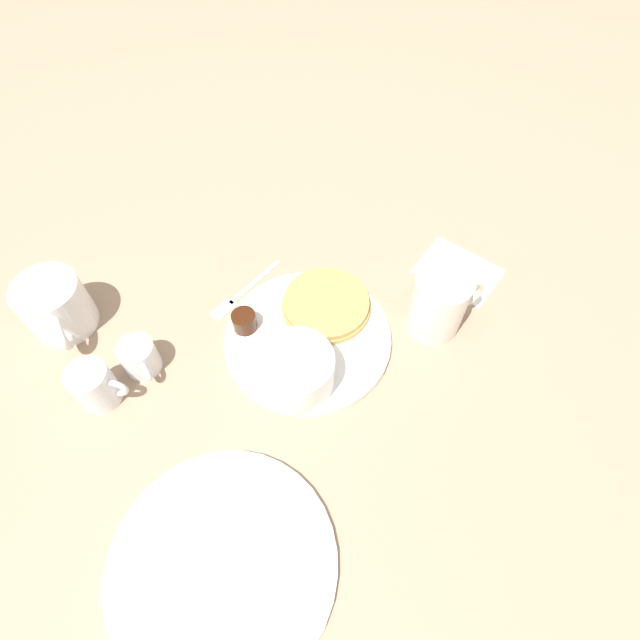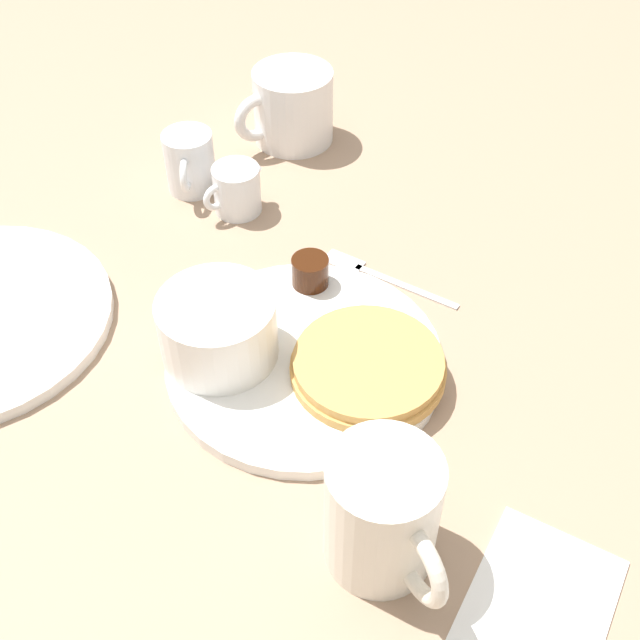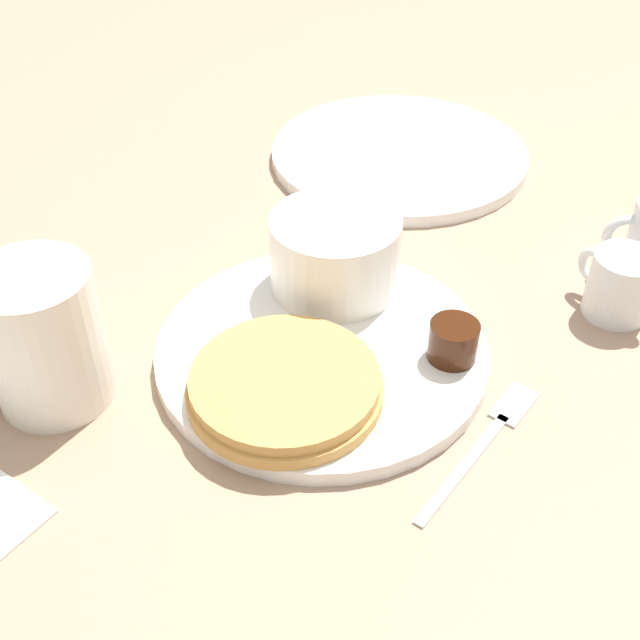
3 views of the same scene
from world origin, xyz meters
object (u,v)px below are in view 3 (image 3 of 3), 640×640
plate (322,350)px  creamer_pitcher_near (620,284)px  coffee_mug (40,339)px  bowl (335,251)px  fork (490,433)px

plate → creamer_pitcher_near: (-0.18, -0.14, 0.02)m
creamer_pitcher_near → plate: bearing=38.6°
coffee_mug → bowl: bearing=-124.8°
plate → bowl: 0.08m
coffee_mug → fork: size_ratio=0.71×
coffee_mug → fork: 0.30m
coffee_mug → creamer_pitcher_near: coffee_mug is taller
bowl → creamer_pitcher_near: bearing=-159.5°
plate → coffee_mug: (0.15, 0.11, 0.04)m
bowl → fork: bearing=149.5°
plate → creamer_pitcher_near: size_ratio=3.66×
plate → bowl: bowl is taller
plate → coffee_mug: bearing=37.5°
coffee_mug → creamer_pitcher_near: (-0.33, -0.26, -0.02)m
bowl → coffee_mug: bearing=55.2°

